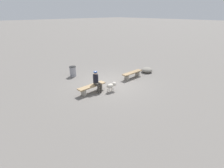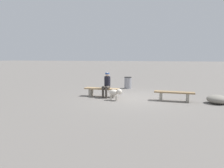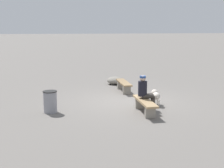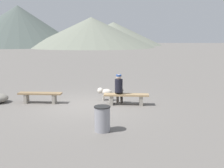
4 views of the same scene
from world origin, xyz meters
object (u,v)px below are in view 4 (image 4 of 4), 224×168
(seated_person, at_px, (119,87))
(dog, at_px, (105,92))
(trash_bin, at_px, (102,119))
(bench_right, at_px, (126,97))
(bench_left, at_px, (40,96))

(seated_person, distance_m, dog, 0.96)
(seated_person, distance_m, trash_bin, 3.33)
(bench_right, height_order, seated_person, seated_person)
(dog, xyz_separation_m, trash_bin, (0.32, -3.91, -0.01))
(seated_person, xyz_separation_m, dog, (-0.65, 0.62, -0.34))
(bench_right, distance_m, seated_person, 0.51)
(bench_left, height_order, trash_bin, trash_bin)
(seated_person, height_order, dog, seated_person)
(bench_right, bearing_deg, dog, 143.28)
(bench_left, bearing_deg, seated_person, 0.28)
(dog, relative_size, trash_bin, 0.97)
(seated_person, relative_size, trash_bin, 1.66)
(trash_bin, bearing_deg, dog, 94.64)
(seated_person, bearing_deg, dog, 139.40)
(trash_bin, bearing_deg, bench_left, 132.37)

